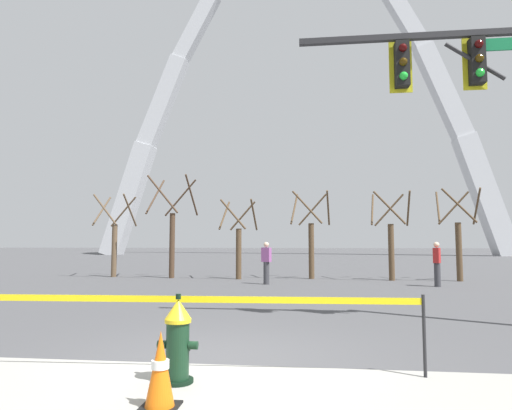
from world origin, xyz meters
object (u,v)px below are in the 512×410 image
object	(u,v)px
monument_arch	(298,102)
pedestrian_walking_left	(437,264)
traffic_cone_by_hydrant	(160,370)
pedestrian_standing_center	(266,262)
traffic_signal_gantry	(493,110)
fire_hydrant	(178,341)

from	to	relation	value
monument_arch	pedestrian_walking_left	world-z (taller)	monument_arch
monument_arch	pedestrian_walking_left	xyz separation A→B (m)	(5.76, -38.40, -18.36)
traffic_cone_by_hydrant	pedestrian_standing_center	xyz separation A→B (m)	(-0.19, 12.67, 0.46)
traffic_signal_gantry	pedestrian_walking_left	world-z (taller)	traffic_signal_gantry
fire_hydrant	traffic_signal_gantry	xyz separation A→B (m)	(4.98, 3.75, 3.60)
monument_arch	pedestrian_standing_center	size ratio (longest dim) A/B	31.81
fire_hydrant	pedestrian_standing_center	size ratio (longest dim) A/B	0.62
monument_arch	pedestrian_walking_left	size ratio (longest dim) A/B	31.81
traffic_cone_by_hydrant	monument_arch	bearing A→B (deg)	89.78
fire_hydrant	traffic_cone_by_hydrant	size ratio (longest dim) A/B	1.36
monument_arch	traffic_signal_gantry	bearing A→B (deg)	-84.18
traffic_cone_by_hydrant	pedestrian_walking_left	distance (m)	13.84
pedestrian_walking_left	monument_arch	bearing A→B (deg)	98.53
traffic_cone_by_hydrant	monument_arch	world-z (taller)	monument_arch
traffic_cone_by_hydrant	traffic_signal_gantry	world-z (taller)	traffic_signal_gantry
pedestrian_walking_left	pedestrian_standing_center	size ratio (longest dim) A/B	1.00
fire_hydrant	traffic_cone_by_hydrant	xyz separation A→B (m)	(0.06, -0.78, -0.11)
monument_arch	pedestrian_standing_center	distance (m)	42.40
fire_hydrant	monument_arch	bearing A→B (deg)	89.70
traffic_signal_gantry	monument_arch	distance (m)	48.99
pedestrian_walking_left	traffic_signal_gantry	bearing A→B (deg)	-97.44
fire_hydrant	pedestrian_walking_left	bearing A→B (deg)	62.78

